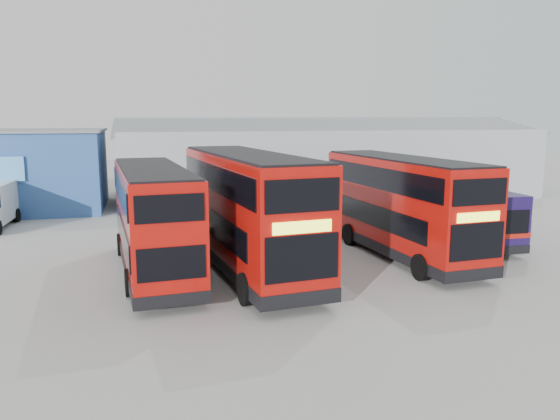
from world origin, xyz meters
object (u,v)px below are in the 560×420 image
(double_decker_centre, at_px, (248,213))
(double_decker_right, at_px, (401,207))
(single_decker_blue, at_px, (447,210))
(maintenance_shed, at_px, (323,161))
(office_block, at_px, (4,170))
(double_decker_left, at_px, (154,221))

(double_decker_centre, distance_m, double_decker_right, 6.81)
(double_decker_right, bearing_deg, double_decker_centre, -177.95)
(double_decker_centre, xyz_separation_m, single_decker_blue, (10.77, 3.67, -0.94))
(maintenance_shed, distance_m, single_decker_blue, 16.01)
(double_decker_centre, bearing_deg, office_block, 118.81)
(office_block, height_order, double_decker_right, office_block)
(double_decker_left, bearing_deg, double_decker_centre, 167.63)
(maintenance_shed, bearing_deg, office_block, -174.79)
(maintenance_shed, bearing_deg, double_decker_left, -124.59)
(office_block, distance_m, maintenance_shed, 22.09)
(double_decker_left, distance_m, single_decker_blue, 14.64)
(double_decker_left, relative_size, double_decker_right, 0.97)
(double_decker_left, height_order, double_decker_right, double_decker_right)
(office_block, bearing_deg, double_decker_right, -41.40)
(double_decker_right, bearing_deg, double_decker_left, 177.22)
(double_decker_left, xyz_separation_m, single_decker_blue, (14.27, 3.19, -0.70))
(office_block, distance_m, double_decker_left, 19.25)
(office_block, xyz_separation_m, double_decker_right, (19.09, -16.83, -0.47))
(maintenance_shed, height_order, double_decker_left, maintenance_shed)
(double_decker_centre, bearing_deg, maintenance_shed, 57.50)
(office_block, bearing_deg, maintenance_shed, 5.21)
(office_block, bearing_deg, double_decker_centre, -54.98)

